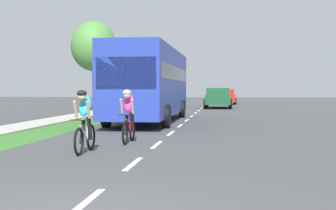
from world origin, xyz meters
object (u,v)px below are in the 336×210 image
at_px(street_tree_near, 94,46).
at_px(bus_blue, 151,81).
at_px(cyclist_lead, 85,121).
at_px(cyclist_trailing, 129,116).
at_px(sedan_red, 226,97).
at_px(pickup_dark_green, 218,98).

bearing_deg(street_tree_near, bus_blue, -60.85).
bearing_deg(cyclist_lead, cyclist_trailing, 74.45).
height_order(bus_blue, street_tree_near, street_tree_near).
relative_size(cyclist_trailing, street_tree_near, 0.27).
height_order(cyclist_lead, bus_blue, bus_blue).
height_order(sedan_red, street_tree_near, street_tree_near).
distance_m(cyclist_lead, pickup_dark_green, 27.51).
distance_m(cyclist_trailing, street_tree_near, 20.83).
relative_size(pickup_dark_green, street_tree_near, 0.80).
xyz_separation_m(bus_blue, street_tree_near, (-5.76, 10.32, 2.63)).
bearing_deg(street_tree_near, sedan_red, 58.84).
bearing_deg(cyclist_trailing, cyclist_lead, -105.55).
bearing_deg(bus_blue, sedan_red, 81.94).
bearing_deg(sedan_red, cyclist_lead, -95.40).
distance_m(cyclist_trailing, bus_blue, 9.19).
relative_size(cyclist_lead, sedan_red, 0.40).
bearing_deg(street_tree_near, cyclist_lead, -74.79).
relative_size(cyclist_trailing, bus_blue, 0.15).
xyz_separation_m(cyclist_trailing, bus_blue, (-0.78, 9.09, 1.17)).
bearing_deg(cyclist_trailing, bus_blue, 94.93).
xyz_separation_m(cyclist_lead, pickup_dark_green, (2.86, 27.36, 0.02)).
bearing_deg(street_tree_near, cyclist_trailing, -71.38).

